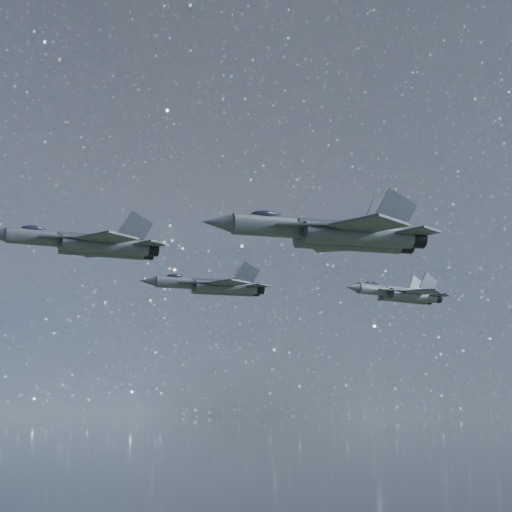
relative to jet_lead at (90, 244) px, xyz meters
name	(u,v)px	position (x,y,z in m)	size (l,w,h in m)	color
jet_lead	(90,244)	(0.00, 0.00, 0.00)	(17.00, 11.95, 4.29)	#343A41
jet_left	(214,286)	(23.65, 25.23, 1.39)	(17.93, 12.42, 4.50)	#343A41
jet_right	(336,233)	(17.10, -16.55, -0.71)	(20.42, 14.06, 5.12)	#343A41
jet_slot	(401,294)	(42.15, 8.13, -0.82)	(15.42, 10.82, 3.89)	#343A41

